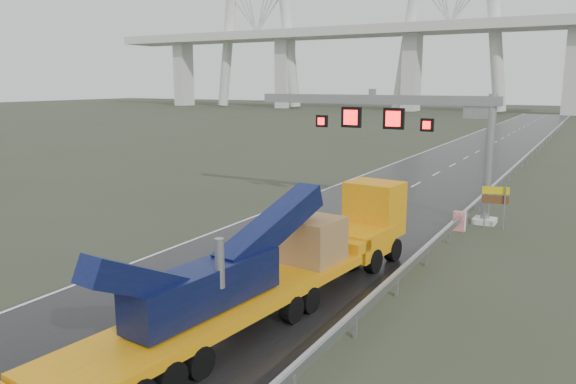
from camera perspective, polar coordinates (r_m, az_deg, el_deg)
The scene contains 7 objects.
ground at distance 20.23m, azimuth -10.86°, elevation -11.81°, with size 400.00×400.00×0.00m, color #323928.
road at distance 56.05m, azimuth 16.37°, elevation 2.63°, with size 11.00×200.00×0.02m, color black.
guardrail at distance 45.13m, azimuth 21.07°, elevation 1.28°, with size 0.20×140.00×1.40m, color gray, non-canonical shape.
sign_gantry at distance 33.76m, azimuth 11.85°, elevation 7.13°, with size 14.90×1.20×7.42m.
heavy_haul_truck at distance 20.49m, azimuth 0.70°, elevation -6.52°, with size 4.40×17.79×4.14m.
exit_sign_pair at distance 32.09m, azimuth 20.31°, elevation -0.67°, with size 1.36×0.35×2.36m.
striped_barrier at distance 31.32m, azimuth 17.01°, elevation -2.85°, with size 0.62×0.34×1.05m, color red.
Camera 1 is at (12.18, -14.15, 7.80)m, focal length 35.00 mm.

